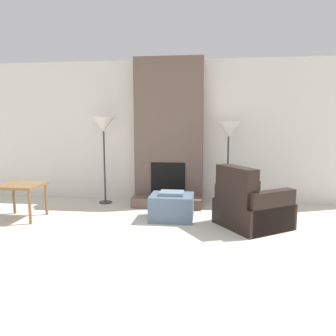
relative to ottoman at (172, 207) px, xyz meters
The scene contains 8 objects.
ground_plane 2.03m from the ottoman, 94.73° to the right, with size 24.00×24.00×0.00m, color beige.
wall_back 1.67m from the ottoman, 97.57° to the left, with size 7.43×0.06×2.60m, color silver.
fireplace 1.45m from the ottoman, 99.23° to the left, with size 1.22×0.68×2.60m.
ottoman is the anchor object (origin of this frame).
armchair 1.15m from the ottoman, 10.75° to the right, with size 1.16×1.17×0.88m.
side_table 2.34m from the ottoman, behind, with size 0.63×0.57×0.54m.
floor_lamp_left 1.99m from the ottoman, 146.78° to the left, with size 0.41×0.41×1.57m.
floor_lamp_right 1.67m from the ottoman, 44.74° to the left, with size 0.41×0.41×1.49m.
Camera 1 is at (0.71, -2.84, 1.50)m, focal length 35.00 mm.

